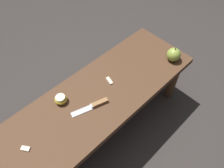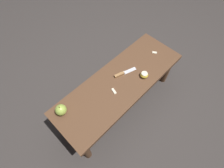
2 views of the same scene
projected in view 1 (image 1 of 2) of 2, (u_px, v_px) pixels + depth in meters
name	position (u px, v px, depth m)	size (l,w,h in m)	color
ground_plane	(102.00, 127.00, 1.57)	(8.00, 8.00, 0.00)	#383330
wooden_bench	(100.00, 100.00, 1.29)	(1.25, 0.44, 0.42)	brown
knife	(95.00, 105.00, 1.19)	(0.21, 0.09, 0.02)	silver
apple_whole	(174.00, 55.00, 1.37)	(0.09, 0.09, 0.10)	#9EB747
apple_cut	(61.00, 99.00, 1.19)	(0.07, 0.07, 0.04)	gold
apple_slice_near_knife	(109.00, 81.00, 1.30)	(0.03, 0.06, 0.01)	beige
apple_slice_center	(25.00, 149.00, 1.04)	(0.04, 0.05, 0.01)	beige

